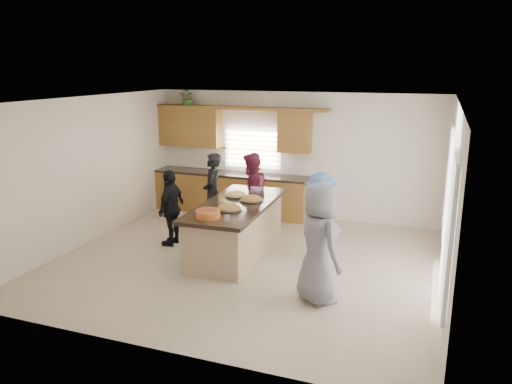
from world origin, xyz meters
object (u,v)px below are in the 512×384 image
at_px(salad_bowl, 208,214).
at_px(woman_left_mid, 251,193).
at_px(woman_right_back, 320,216).
at_px(island, 236,229).
at_px(woman_left_front, 171,208).
at_px(woman_left_back, 213,192).
at_px(woman_right_front, 318,243).

bearing_deg(salad_bowl, woman_left_mid, 92.08).
relative_size(woman_left_mid, woman_right_back, 1.06).
height_order(salad_bowl, woman_right_back, woman_right_back).
xyz_separation_m(salad_bowl, woman_right_back, (1.56, 1.28, -0.24)).
bearing_deg(island, woman_left_front, 178.21).
distance_m(salad_bowl, woman_left_front, 1.62).
xyz_separation_m(woman_left_back, woman_left_mid, (0.80, 0.15, 0.02)).
relative_size(woman_left_front, woman_right_front, 0.83).
height_order(woman_left_back, woman_right_front, woman_right_front).
bearing_deg(woman_left_front, woman_left_back, 159.49).
relative_size(woman_left_back, woman_right_back, 1.04).
bearing_deg(woman_right_front, island, 10.47).
distance_m(salad_bowl, woman_left_back, 2.22).
bearing_deg(woman_left_mid, woman_left_back, -93.84).
relative_size(salad_bowl, woman_left_back, 0.24).
relative_size(island, woman_right_back, 1.75).
height_order(woman_left_mid, woman_right_back, woman_left_mid).
relative_size(woman_left_mid, woman_left_front, 1.13).
bearing_deg(woman_left_back, woman_left_mid, 82.96).
bearing_deg(woman_right_front, woman_left_front, 23.78).
bearing_deg(woman_left_front, salad_bowl, 50.70).
bearing_deg(woman_right_back, woman_right_front, -179.12).
height_order(island, salad_bowl, salad_bowl).
bearing_deg(woman_right_back, woman_left_front, 84.72).
relative_size(woman_left_back, woman_right_front, 0.92).
relative_size(woman_left_front, woman_right_back, 0.94).
bearing_deg(woman_left_mid, woman_left_front, -58.64).
height_order(island, woman_right_front, woman_right_front).
relative_size(island, woman_left_mid, 1.65).
bearing_deg(woman_left_mid, island, -6.71).
relative_size(salad_bowl, woman_right_front, 0.22).
xyz_separation_m(woman_left_mid, woman_right_back, (1.64, -0.90, -0.05)).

